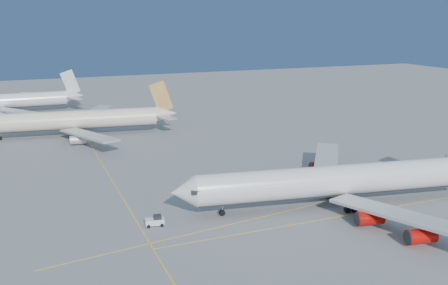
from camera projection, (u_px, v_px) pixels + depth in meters
ground at (309, 194)px, 113.78m from camera, size 500.00×500.00×0.00m
taxiway_lines at (239, 193)px, 114.07m from camera, size 118.86×140.00×0.02m
airliner_virgin at (344, 180)px, 105.75m from camera, size 73.61×65.47×18.20m
airliner_etihad at (77, 120)px, 167.69m from camera, size 68.52×62.82×17.89m
airliner_third at (4, 101)px, 205.71m from camera, size 64.54×59.73×17.37m
pushback_tug at (155, 221)px, 96.17m from camera, size 3.87×2.68×2.05m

